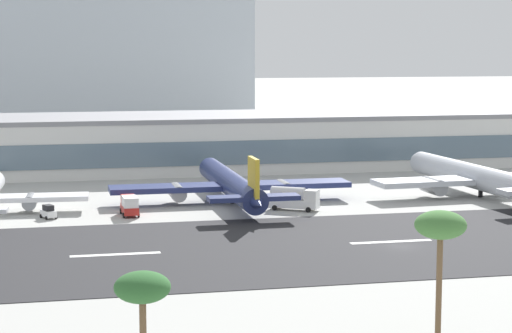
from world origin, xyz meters
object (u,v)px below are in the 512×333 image
at_px(terminal_building, 198,142).
at_px(service_baggage_tug_2, 48,212).
at_px(palm_tree_0, 142,292).
at_px(distant_hotel_block, 73,62).
at_px(service_fuel_truck_0, 294,198).
at_px(airliner_black_tail_gate_2, 480,178).
at_px(palm_tree_3, 440,228).
at_px(airliner_gold_tail_gate_1, 232,185).
at_px(service_box_truck_1, 129,205).

relative_size(terminal_building, service_baggage_tug_2, 46.18).
xyz_separation_m(service_baggage_tug_2, palm_tree_0, (7.02, -86.63, 8.90)).
height_order(distant_hotel_block, palm_tree_0, distant_hotel_block).
bearing_deg(palm_tree_0, service_fuel_truck_0, 68.53).
bearing_deg(terminal_building, airliner_black_tail_gate_2, -49.02).
bearing_deg(palm_tree_3, terminal_building, 91.06).
bearing_deg(palm_tree_3, distant_hotel_block, 96.81).
distance_m(airliner_gold_tail_gate_1, palm_tree_3, 82.17).
relative_size(service_fuel_truck_0, service_baggage_tug_2, 2.40).
relative_size(airliner_black_tail_gate_2, service_baggage_tug_2, 14.48).
height_order(terminal_building, airliner_gold_tail_gate_1, terminal_building).
bearing_deg(airliner_black_tail_gate_2, service_fuel_truck_0, 96.02).
xyz_separation_m(airliner_gold_tail_gate_1, service_fuel_truck_0, (8.88, -9.39, -1.20)).
distance_m(service_fuel_truck_0, palm_tree_0, 92.30).
xyz_separation_m(distant_hotel_block, palm_tree_3, (27.66, -231.75, -11.75)).
bearing_deg(distant_hotel_block, service_fuel_truck_0, -78.44).
height_order(airliner_black_tail_gate_2, service_baggage_tug_2, airliner_black_tail_gate_2).
distance_m(terminal_building, airliner_gold_tail_gate_1, 48.35).
bearing_deg(palm_tree_3, service_baggage_tug_2, 115.95).
height_order(distant_hotel_block, service_baggage_tug_2, distant_hotel_block).
bearing_deg(airliner_gold_tail_gate_1, distant_hotel_block, 8.77).
bearing_deg(palm_tree_3, palm_tree_0, -155.22).
xyz_separation_m(service_baggage_tug_2, palm_tree_3, (35.71, -73.39, 9.85)).
relative_size(service_fuel_truck_0, palm_tree_0, 0.75).
xyz_separation_m(distant_hotel_block, service_fuel_truck_0, (32.62, -159.41, -20.62)).
distance_m(airliner_gold_tail_gate_1, service_fuel_truck_0, 12.97).
distance_m(airliner_black_tail_gate_2, service_baggage_tug_2, 78.00).
bearing_deg(service_box_truck_1, airliner_black_tail_gate_2, -87.38).
xyz_separation_m(service_fuel_truck_0, palm_tree_0, (-33.65, -85.58, 7.92)).
distance_m(airliner_black_tail_gate_2, palm_tree_3, 89.60).
height_order(distant_hotel_block, service_box_truck_1, distant_hotel_block).
xyz_separation_m(airliner_black_tail_gate_2, service_fuel_truck_0, (-37.10, -6.43, -1.41)).
bearing_deg(distant_hotel_block, airliner_gold_tail_gate_1, -81.01).
bearing_deg(airliner_black_tail_gate_2, service_baggage_tug_2, 90.14).
height_order(service_fuel_truck_0, palm_tree_0, palm_tree_0).
bearing_deg(airliner_black_tail_gate_2, terminal_building, 37.16).
bearing_deg(airliner_gold_tail_gate_1, terminal_building, -2.02).
distance_m(distant_hotel_block, airliner_gold_tail_gate_1, 153.13).
relative_size(terminal_building, palm_tree_0, 14.44).
relative_size(terminal_building, distant_hotel_block, 1.43).
bearing_deg(terminal_building, distant_hotel_block, 103.93).
bearing_deg(distant_hotel_block, service_baggage_tug_2, -92.91).
xyz_separation_m(distant_hotel_block, palm_tree_0, (-1.04, -244.99, -12.70)).
bearing_deg(palm_tree_3, airliner_gold_tail_gate_1, 92.74).
bearing_deg(palm_tree_0, service_baggage_tug_2, 94.63).
height_order(service_box_truck_1, palm_tree_0, palm_tree_0).
xyz_separation_m(service_box_truck_1, palm_tree_0, (-6.00, -86.47, 8.16)).
xyz_separation_m(airliner_gold_tail_gate_1, palm_tree_3, (3.92, -81.72, 7.66)).
bearing_deg(service_box_truck_1, service_fuel_truck_0, -94.12).
xyz_separation_m(palm_tree_0, palm_tree_3, (28.69, 13.25, 0.95)).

